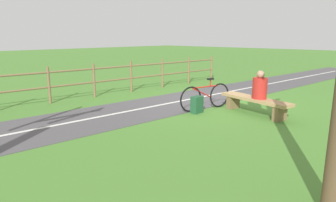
# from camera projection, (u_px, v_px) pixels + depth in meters

# --- Properties ---
(ground_plane) EXTENTS (80.00, 80.00, 0.00)m
(ground_plane) POSITION_uv_depth(u_px,v_px,m) (214.00, 103.00, 9.30)
(ground_plane) COLOR #477A2D
(paved_path) EXTENTS (6.15, 36.04, 0.02)m
(paved_path) POSITION_uv_depth(u_px,v_px,m) (80.00, 121.00, 7.28)
(paved_path) COLOR #4C494C
(paved_path) RESTS_ON ground_plane
(path_centre_line) EXTENTS (3.51, 31.83, 0.00)m
(path_centre_line) POSITION_uv_depth(u_px,v_px,m) (80.00, 120.00, 7.28)
(path_centre_line) COLOR silver
(path_centre_line) RESTS_ON paved_path
(bench) EXTENTS (2.12, 0.88, 0.45)m
(bench) POSITION_uv_depth(u_px,v_px,m) (255.00, 102.00, 7.88)
(bench) COLOR #A88456
(bench) RESTS_ON ground_plane
(person_seated) EXTENTS (0.45, 0.45, 0.74)m
(person_seated) POSITION_uv_depth(u_px,v_px,m) (260.00, 87.00, 7.69)
(person_seated) COLOR #B2231E
(person_seated) RESTS_ON bench
(bicycle) EXTENTS (0.49, 1.72, 0.90)m
(bicycle) POSITION_uv_depth(u_px,v_px,m) (206.00, 96.00, 8.36)
(bicycle) COLOR black
(bicycle) RESTS_ON ground_plane
(backpack) EXTENTS (0.25, 0.33, 0.46)m
(backpack) POSITION_uv_depth(u_px,v_px,m) (197.00, 105.00, 8.02)
(backpack) COLOR #1E4C2D
(backpack) RESTS_ON ground_plane
(fence_roadside) EXTENTS (1.50, 13.66, 1.14)m
(fence_roadside) POSITION_uv_depth(u_px,v_px,m) (72.00, 80.00, 9.53)
(fence_roadside) COLOR brown
(fence_roadside) RESTS_ON ground_plane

